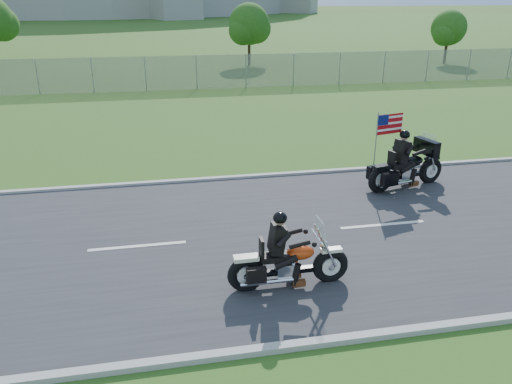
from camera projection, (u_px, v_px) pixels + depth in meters
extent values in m
plane|color=#354C17|center=(224.00, 240.00, 11.78)|extent=(420.00, 420.00, 0.00)
cube|color=#28282B|center=(224.00, 239.00, 11.78)|extent=(120.00, 8.00, 0.04)
cube|color=#9E9B93|center=(207.00, 180.00, 15.45)|extent=(120.00, 0.18, 0.12)
cube|color=#9E9B93|center=(257.00, 351.00, 8.07)|extent=(120.00, 0.18, 0.12)
cube|color=gray|center=(92.00, 75.00, 28.76)|extent=(60.00, 0.03, 2.00)
cylinder|color=#382316|center=(249.00, 49.00, 39.71)|extent=(0.22, 0.22, 2.52)
sphere|color=#1F4C14|center=(249.00, 24.00, 39.01)|extent=(3.20, 3.20, 3.20)
sphere|color=#1F4C14|center=(256.00, 28.00, 39.69)|extent=(2.40, 2.40, 2.40)
sphere|color=#1F4C14|center=(243.00, 30.00, 38.71)|extent=(2.24, 2.24, 2.24)
sphere|color=#1F4C14|center=(1.00, 24.00, 39.77)|extent=(2.70, 2.70, 2.70)
cylinder|color=#382316|center=(446.00, 49.00, 40.75)|extent=(0.22, 0.22, 2.24)
sphere|color=#1F4C14|center=(449.00, 28.00, 40.13)|extent=(2.80, 2.80, 2.80)
sphere|color=#1F4C14|center=(452.00, 31.00, 40.73)|extent=(2.10, 2.10, 2.10)
sphere|color=#1F4C14|center=(445.00, 33.00, 39.87)|extent=(1.96, 1.96, 1.96)
torus|color=black|center=(330.00, 265.00, 9.94)|extent=(0.74, 0.19, 0.74)
torus|color=black|center=(246.00, 274.00, 9.63)|extent=(0.74, 0.19, 0.74)
ellipsoid|color=red|center=(300.00, 253.00, 9.69)|extent=(0.57, 0.33, 0.28)
cube|color=black|center=(274.00, 257.00, 9.61)|extent=(0.56, 0.31, 0.12)
cube|color=black|center=(277.00, 239.00, 9.47)|extent=(0.25, 0.40, 0.55)
sphere|color=black|center=(280.00, 218.00, 9.32)|extent=(0.27, 0.27, 0.27)
cube|color=silver|center=(321.00, 228.00, 9.59)|extent=(0.04, 0.46, 0.40)
torus|color=black|center=(430.00, 170.00, 15.14)|extent=(0.84, 0.39, 0.82)
torus|color=black|center=(380.00, 180.00, 14.40)|extent=(0.84, 0.39, 0.82)
ellipsoid|color=black|center=(414.00, 161.00, 14.72)|extent=(0.69, 0.49, 0.31)
cube|color=black|center=(398.00, 165.00, 14.51)|extent=(0.67, 0.47, 0.13)
cube|color=black|center=(401.00, 151.00, 14.37)|extent=(0.37, 0.49, 0.61)
sphere|color=black|center=(405.00, 135.00, 14.22)|extent=(0.36, 0.36, 0.30)
cube|color=black|center=(427.00, 147.00, 14.74)|extent=(0.45, 0.92, 0.44)
cube|color=#B70C11|center=(390.00, 124.00, 14.14)|extent=(0.86, 0.24, 0.58)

